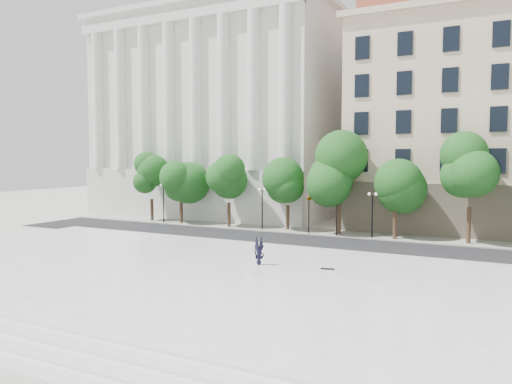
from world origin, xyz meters
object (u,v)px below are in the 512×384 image
person_lying (259,261)px  skateboard (327,269)px  traffic_light_east (337,197)px  traffic_light_west (309,196)px

person_lying → skateboard: 4.46m
traffic_light_east → person_lying: bearing=-90.3°
traffic_light_east → skateboard: bearing=-74.1°
traffic_light_east → person_lying: size_ratio=2.28×
traffic_light_west → skateboard: size_ratio=5.16×
traffic_light_east → traffic_light_west: bearing=180.0°
traffic_light_west → traffic_light_east: size_ratio=1.02×
person_lying → skateboard: person_lying is taller
traffic_light_west → skateboard: 17.08m
traffic_light_west → traffic_light_east: (2.76, 0.00, -0.08)m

